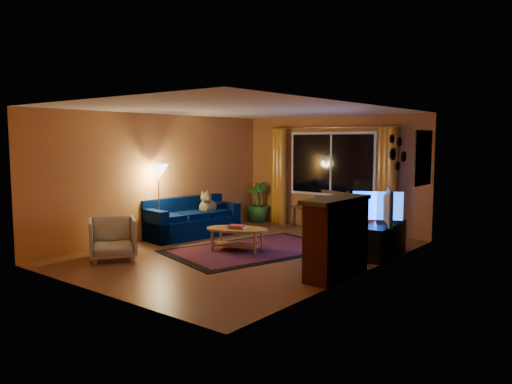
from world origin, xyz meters
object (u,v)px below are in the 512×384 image
Objects in this scene: coffee_table at (237,240)px; tv_console at (382,240)px; armchair at (113,236)px; floor_lamp at (159,203)px; bench at (320,220)px; sofa at (191,217)px.

tv_console reaches higher than coffee_table.
coffee_table is at bearing -155.74° from tv_console.
floor_lamp is (-0.59, 1.51, 0.37)m from armchair.
bench is 1.96× the size of armchair.
floor_lamp is (-1.85, -3.01, 0.53)m from bench.
sofa reaches higher than armchair.
bench is at bearing 58.43° from floor_lamp.
sofa is 1.71m from coffee_table.
sofa is (-1.66, -2.32, 0.17)m from bench.
coffee_table is 2.53m from tv_console.
sofa is at bearing 43.23° from armchair.
coffee_table is (1.83, 0.23, -0.54)m from floor_lamp.
tv_console is (2.17, 1.29, 0.07)m from coffee_table.
sofa is 1.71× the size of coffee_table.
bench is at bearing 139.06° from tv_console.
floor_lamp reaches higher than armchair.
bench is at bearing 63.96° from sofa.
sofa is at bearing 74.41° from floor_lamp.
floor_lamp is 1.92m from coffee_table.
floor_lamp is at bearing -165.55° from tv_console.
armchair is 0.51× the size of floor_lamp.
tv_console is (3.81, 0.84, -0.12)m from sofa.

